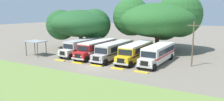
# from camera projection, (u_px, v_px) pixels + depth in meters

# --- Properties ---
(ground_plane) EXTENTS (220.00, 220.00, 0.00)m
(ground_plane) POSITION_uv_depth(u_px,v_px,m) (94.00, 67.00, 31.91)
(ground_plane) COLOR slate
(foreground_grass_strip) EXTENTS (80.00, 10.47, 0.01)m
(foreground_grass_strip) POSITION_uv_depth(u_px,v_px,m) (48.00, 85.00, 24.11)
(foreground_grass_strip) COLOR olive
(foreground_grass_strip) RESTS_ON ground_plane
(parked_bus_slot_0) EXTENTS (3.14, 10.90, 2.82)m
(parked_bus_slot_0) POSITION_uv_depth(u_px,v_px,m) (84.00, 46.00, 41.25)
(parked_bus_slot_0) COLOR silver
(parked_bus_slot_0) RESTS_ON ground_plane
(parked_bus_slot_1) EXTENTS (2.71, 10.84, 2.82)m
(parked_bus_slot_1) POSITION_uv_depth(u_px,v_px,m) (98.00, 48.00, 39.15)
(parked_bus_slot_1) COLOR red
(parked_bus_slot_1) RESTS_ON ground_plane
(parked_bus_slot_2) EXTENTS (2.74, 10.85, 2.82)m
(parked_bus_slot_2) POSITION_uv_depth(u_px,v_px,m) (115.00, 50.00, 37.14)
(parked_bus_slot_2) COLOR #9E9993
(parked_bus_slot_2) RESTS_ON ground_plane
(parked_bus_slot_3) EXTENTS (2.81, 10.86, 2.82)m
(parked_bus_slot_3) POSITION_uv_depth(u_px,v_px,m) (136.00, 51.00, 35.87)
(parked_bus_slot_3) COLOR yellow
(parked_bus_slot_3) RESTS_ON ground_plane
(parked_bus_slot_4) EXTENTS (2.87, 10.86, 2.82)m
(parked_bus_slot_4) POSITION_uv_depth(u_px,v_px,m) (158.00, 53.00, 34.15)
(parked_bus_slot_4) COLOR silver
(parked_bus_slot_4) RESTS_ON ground_plane
(curb_wheelstop_0) EXTENTS (2.00, 0.36, 0.15)m
(curb_wheelstop_0) POSITION_uv_depth(u_px,v_px,m) (60.00, 60.00, 35.85)
(curb_wheelstop_0) COLOR yellow
(curb_wheelstop_0) RESTS_ON ground_plane
(curb_wheelstop_1) EXTENTS (2.00, 0.36, 0.15)m
(curb_wheelstop_1) POSITION_uv_depth(u_px,v_px,m) (77.00, 63.00, 34.11)
(curb_wheelstop_1) COLOR yellow
(curb_wheelstop_1) RESTS_ON ground_plane
(curb_wheelstop_2) EXTENTS (2.00, 0.36, 0.15)m
(curb_wheelstop_2) POSITION_uv_depth(u_px,v_px,m) (96.00, 66.00, 32.37)
(curb_wheelstop_2) COLOR yellow
(curb_wheelstop_2) RESTS_ON ground_plane
(curb_wheelstop_3) EXTENTS (2.00, 0.36, 0.15)m
(curb_wheelstop_3) POSITION_uv_depth(u_px,v_px,m) (117.00, 69.00, 30.63)
(curb_wheelstop_3) COLOR yellow
(curb_wheelstop_3) RESTS_ON ground_plane
(curb_wheelstop_4) EXTENTS (2.00, 0.36, 0.15)m
(curb_wheelstop_4) POSITION_uv_depth(u_px,v_px,m) (141.00, 72.00, 28.90)
(curb_wheelstop_4) COLOR yellow
(curb_wheelstop_4) RESTS_ON ground_plane
(broad_shade_tree) EXTENTS (17.60, 16.98, 11.90)m
(broad_shade_tree) POSITION_uv_depth(u_px,v_px,m) (160.00, 19.00, 45.16)
(broad_shade_tree) COLOR brown
(broad_shade_tree) RESTS_ON ground_plane
(secondary_tree) EXTENTS (13.94, 13.56, 8.58)m
(secondary_tree) POSITION_uv_depth(u_px,v_px,m) (82.00, 24.00, 47.12)
(secondary_tree) COLOR brown
(secondary_tree) RESTS_ON ground_plane
(utility_pole) EXTENTS (1.80, 0.20, 6.62)m
(utility_pole) POSITION_uv_depth(u_px,v_px,m) (193.00, 43.00, 31.61)
(utility_pole) COLOR brown
(utility_pole) RESTS_ON ground_plane
(waiting_shelter) EXTENTS (3.60, 2.60, 2.72)m
(waiting_shelter) POSITION_uv_depth(u_px,v_px,m) (36.00, 42.00, 39.73)
(waiting_shelter) COLOR brown
(waiting_shelter) RESTS_ON ground_plane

